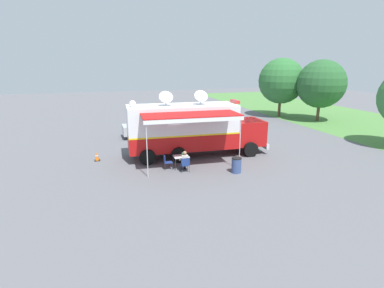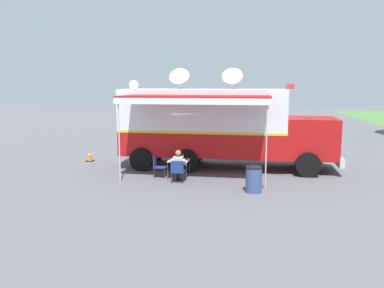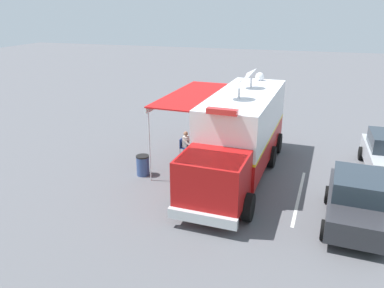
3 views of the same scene
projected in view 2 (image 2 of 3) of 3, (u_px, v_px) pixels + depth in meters
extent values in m
plane|color=#5B5B60|center=(203.00, 167.00, 17.93)|extent=(100.00, 100.00, 0.00)
cube|color=silver|center=(250.00, 157.00, 20.29)|extent=(0.36, 4.80, 0.01)
cube|color=#B71414|center=(203.00, 142.00, 17.76)|extent=(2.86, 7.32, 1.10)
cube|color=white|center=(203.00, 111.00, 17.55)|extent=(2.86, 7.32, 1.70)
cube|color=yellow|center=(203.00, 130.00, 17.68)|extent=(2.88, 7.34, 0.10)
cube|color=#B71414|center=(311.00, 137.00, 16.93)|extent=(2.40, 2.21, 1.70)
cube|color=#28333D|center=(316.00, 126.00, 16.83)|extent=(2.22, 1.58, 0.70)
cube|color=silver|center=(337.00, 159.00, 16.88)|extent=(2.38, 0.32, 0.36)
cylinder|color=black|center=(302.00, 154.00, 18.33)|extent=(0.35, 1.01, 1.00)
cylinder|color=black|center=(308.00, 165.00, 15.89)|extent=(0.35, 1.01, 1.00)
cylinder|color=black|center=(196.00, 151.00, 19.16)|extent=(0.35, 1.01, 1.00)
cylinder|color=black|center=(186.00, 161.00, 16.73)|extent=(0.35, 1.01, 1.00)
cylinder|color=black|center=(156.00, 150.00, 19.50)|extent=(0.35, 1.01, 1.00)
cylinder|color=black|center=(141.00, 159.00, 17.06)|extent=(0.35, 1.01, 1.00)
cube|color=white|center=(204.00, 90.00, 17.41)|extent=(2.86, 7.32, 0.10)
cube|color=red|center=(290.00, 86.00, 16.77)|extent=(1.11, 0.33, 0.20)
cylinder|color=silver|center=(180.00, 84.00, 17.55)|extent=(0.10, 0.10, 0.45)
cone|color=silver|center=(179.00, 75.00, 17.35)|extent=(0.76, 0.93, 0.81)
cylinder|color=silver|center=(232.00, 84.00, 17.16)|extent=(0.10, 0.10, 0.45)
cone|color=silver|center=(232.00, 74.00, 16.95)|extent=(0.76, 0.93, 0.81)
sphere|color=white|center=(134.00, 85.00, 17.91)|extent=(0.44, 0.44, 0.44)
cube|color=red|center=(195.00, 96.00, 15.15)|extent=(2.48, 5.86, 0.06)
cube|color=white|center=(190.00, 101.00, 14.14)|extent=(0.37, 5.76, 0.24)
cylinder|color=silver|center=(266.00, 144.00, 13.97)|extent=(0.05, 0.05, 3.25)
cylinder|color=silver|center=(119.00, 140.00, 14.88)|extent=(0.05, 0.05, 3.25)
cube|color=silver|center=(179.00, 160.00, 15.69)|extent=(0.84, 0.84, 0.03)
cylinder|color=#333338|center=(190.00, 168.00, 16.04)|extent=(0.03, 0.03, 0.70)
cylinder|color=#333338|center=(186.00, 172.00, 15.32)|extent=(0.03, 0.03, 0.70)
cylinder|color=#333338|center=(172.00, 167.00, 16.16)|extent=(0.03, 0.03, 0.70)
cylinder|color=#333338|center=(168.00, 171.00, 15.44)|extent=(0.03, 0.03, 0.70)
cylinder|color=#3F9959|center=(183.00, 157.00, 15.74)|extent=(0.07, 0.07, 0.20)
cylinder|color=white|center=(183.00, 154.00, 15.72)|extent=(0.04, 0.04, 0.02)
cube|color=navy|center=(178.00, 172.00, 15.03)|extent=(0.50, 0.50, 0.04)
cube|color=navy|center=(177.00, 167.00, 14.78)|extent=(0.06, 0.48, 0.44)
cylinder|color=#333338|center=(174.00, 175.00, 15.32)|extent=(0.02, 0.02, 0.42)
cylinder|color=#333338|center=(185.00, 176.00, 15.24)|extent=(0.02, 0.02, 0.42)
cylinder|color=#333338|center=(171.00, 178.00, 14.89)|extent=(0.02, 0.02, 0.42)
cylinder|color=#333338|center=(183.00, 179.00, 14.81)|extent=(0.02, 0.02, 0.42)
cube|color=navy|center=(160.00, 167.00, 15.85)|extent=(0.50, 0.50, 0.04)
cube|color=navy|center=(155.00, 161.00, 15.85)|extent=(0.48, 0.06, 0.44)
cylinder|color=#333338|center=(167.00, 171.00, 16.06)|extent=(0.02, 0.02, 0.42)
cylinder|color=#333338|center=(165.00, 174.00, 15.63)|extent=(0.02, 0.02, 0.42)
cylinder|color=#333338|center=(157.00, 171.00, 16.13)|extent=(0.02, 0.02, 0.42)
cylinder|color=#333338|center=(154.00, 173.00, 15.70)|extent=(0.02, 0.02, 0.42)
cube|color=silver|center=(178.00, 164.00, 14.99)|extent=(0.26, 0.37, 0.56)
sphere|color=#A37556|center=(178.00, 153.00, 14.93)|extent=(0.22, 0.22, 0.22)
cylinder|color=silver|center=(173.00, 162.00, 15.14)|extent=(0.43, 0.11, 0.34)
cylinder|color=silver|center=(185.00, 162.00, 15.06)|extent=(0.43, 0.11, 0.34)
cylinder|color=black|center=(177.00, 170.00, 15.22)|extent=(0.39, 0.15, 0.13)
cylinder|color=black|center=(178.00, 175.00, 15.43)|extent=(0.11, 0.11, 0.42)
cube|color=black|center=(178.00, 179.00, 15.52)|extent=(0.24, 0.11, 0.07)
cylinder|color=black|center=(182.00, 170.00, 15.19)|extent=(0.39, 0.15, 0.13)
cylinder|color=black|center=(183.00, 175.00, 15.40)|extent=(0.11, 0.11, 0.42)
cube|color=black|center=(183.00, 179.00, 15.48)|extent=(0.24, 0.11, 0.07)
cylinder|color=#384C7F|center=(254.00, 180.00, 13.66)|extent=(0.56, 0.56, 0.85)
cylinder|color=black|center=(254.00, 167.00, 13.59)|extent=(0.57, 0.57, 0.06)
cube|color=black|center=(90.00, 161.00, 19.24)|extent=(0.36, 0.36, 0.03)
cone|color=orange|center=(90.00, 155.00, 19.20)|extent=(0.26, 0.26, 0.55)
cylinder|color=white|center=(90.00, 154.00, 19.20)|extent=(0.17, 0.17, 0.06)
cube|color=#2D2D33|center=(277.00, 139.00, 21.82)|extent=(2.07, 4.31, 0.76)
cube|color=#28333D|center=(274.00, 126.00, 21.74)|extent=(1.74, 2.20, 0.68)
cylinder|color=black|center=(300.00, 144.00, 22.52)|extent=(0.26, 0.65, 0.64)
cylinder|color=black|center=(302.00, 149.00, 20.77)|extent=(0.26, 0.65, 0.64)
cylinder|color=black|center=(253.00, 143.00, 22.99)|extent=(0.26, 0.65, 0.64)
cylinder|color=black|center=(252.00, 148.00, 21.25)|extent=(0.26, 0.65, 0.64)
cube|color=#B2B5BA|center=(190.00, 134.00, 24.13)|extent=(1.84, 4.22, 0.76)
cube|color=#28333D|center=(188.00, 122.00, 24.04)|extent=(1.62, 2.12, 0.68)
cylinder|color=black|center=(212.00, 138.00, 24.93)|extent=(0.23, 0.64, 0.64)
cylinder|color=black|center=(210.00, 143.00, 23.16)|extent=(0.23, 0.64, 0.64)
cylinder|color=black|center=(171.00, 138.00, 25.21)|extent=(0.23, 0.64, 0.64)
cylinder|color=black|center=(167.00, 142.00, 23.44)|extent=(0.23, 0.64, 0.64)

